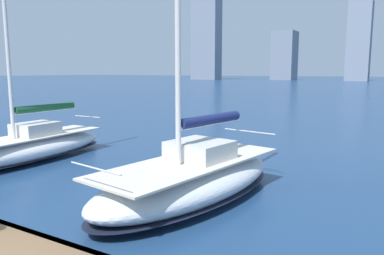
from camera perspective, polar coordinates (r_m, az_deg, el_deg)
sailboat_navy at (r=11.48m, az=-0.09°, el=-7.66°), size 4.01×7.91×11.39m
sailboat_forest at (r=17.85m, az=-23.71°, el=-2.67°), size 2.45×8.25×10.64m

